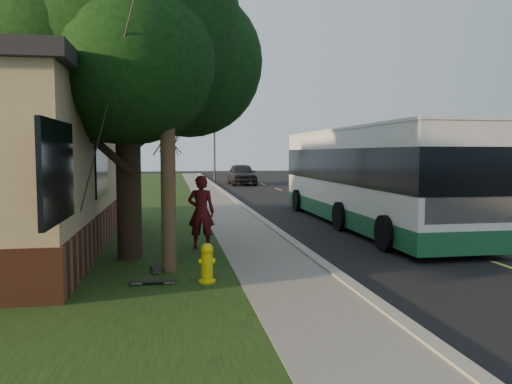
# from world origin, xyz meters

# --- Properties ---
(ground) EXTENTS (120.00, 120.00, 0.00)m
(ground) POSITION_xyz_m (0.00, 0.00, 0.00)
(ground) COLOR black
(ground) RESTS_ON ground
(road) EXTENTS (8.00, 80.00, 0.01)m
(road) POSITION_xyz_m (4.00, 10.00, 0.01)
(road) COLOR black
(road) RESTS_ON ground
(curb) EXTENTS (0.25, 80.00, 0.12)m
(curb) POSITION_xyz_m (0.00, 10.00, 0.06)
(curb) COLOR gray
(curb) RESTS_ON ground
(sidewalk) EXTENTS (2.00, 80.00, 0.08)m
(sidewalk) POSITION_xyz_m (-1.00, 10.00, 0.04)
(sidewalk) COLOR slate
(sidewalk) RESTS_ON ground
(grass_verge) EXTENTS (5.00, 80.00, 0.07)m
(grass_verge) POSITION_xyz_m (-4.50, 10.00, 0.04)
(grass_verge) COLOR black
(grass_verge) RESTS_ON ground
(fire_hydrant) EXTENTS (0.32, 0.32, 0.74)m
(fire_hydrant) POSITION_xyz_m (-2.60, 0.00, 0.43)
(fire_hydrant) COLOR yellow
(fire_hydrant) RESTS_ON grass_verge
(utility_pole) EXTENTS (2.86, 3.21, 9.07)m
(utility_pole) POSITION_xyz_m (-3.31, 0.99, 4.63)
(utility_pole) COLOR #473321
(utility_pole) RESTS_ON ground
(leafy_tree) EXTENTS (6.30, 6.00, 7.80)m
(leafy_tree) POSITION_xyz_m (-4.17, 2.65, 5.17)
(leafy_tree) COLOR black
(leafy_tree) RESTS_ON grass_verge
(bare_tree_near) EXTENTS (1.38, 1.21, 4.31)m
(bare_tree_near) POSITION_xyz_m (-3.50, 18.00, 2.15)
(bare_tree_near) COLOR black
(bare_tree_near) RESTS_ON grass_verge
(bare_tree_far) EXTENTS (1.38, 1.21, 4.03)m
(bare_tree_far) POSITION_xyz_m (-3.00, 30.00, 2.00)
(bare_tree_far) COLOR black
(bare_tree_far) RESTS_ON grass_verge
(traffic_signal) EXTENTS (0.18, 0.22, 5.50)m
(traffic_signal) POSITION_xyz_m (0.50, 34.00, 3.16)
(traffic_signal) COLOR #2D2D30
(traffic_signal) RESTS_ON ground
(transit_bus) EXTENTS (2.81, 12.20, 3.30)m
(transit_bus) POSITION_xyz_m (3.37, 6.95, 1.76)
(transit_bus) COLOR silver
(transit_bus) RESTS_ON ground
(skateboarder) EXTENTS (0.75, 0.57, 1.86)m
(skateboarder) POSITION_xyz_m (-2.50, 3.38, 1.00)
(skateboarder) COLOR #490E10
(skateboarder) RESTS_ON grass_verge
(skateboard_main) EXTENTS (0.24, 0.78, 0.07)m
(skateboard_main) POSITION_xyz_m (-3.55, 1.11, 0.12)
(skateboard_main) COLOR black
(skateboard_main) RESTS_ON grass_verge
(skateboard_spare) EXTENTS (0.85, 0.24, 0.08)m
(skateboard_spare) POSITION_xyz_m (-3.59, 0.02, 0.13)
(skateboard_spare) COLOR black
(skateboard_spare) RESTS_ON grass_verge
(distant_car) EXTENTS (2.06, 4.95, 1.67)m
(distant_car) POSITION_xyz_m (2.26, 29.62, 0.84)
(distant_car) COLOR black
(distant_car) RESTS_ON ground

